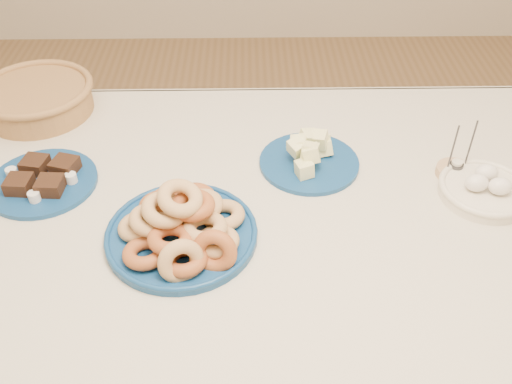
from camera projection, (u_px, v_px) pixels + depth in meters
dining_table at (256, 243)px, 1.38m from camera, size 1.71×1.11×0.75m
donut_platter at (182, 228)px, 1.21m from camera, size 0.40×0.40×0.15m
melon_plate at (310, 156)px, 1.43m from camera, size 0.27×0.27×0.09m
brownie_plate at (42, 180)px, 1.37m from camera, size 0.28×0.28×0.05m
wicker_basket at (37, 97)px, 1.60m from camera, size 0.42×0.42×0.09m
candle_holder at (455, 170)px, 1.40m from camera, size 0.12×0.12×0.15m
egg_bowl at (485, 189)px, 1.34m from camera, size 0.22×0.22×0.07m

